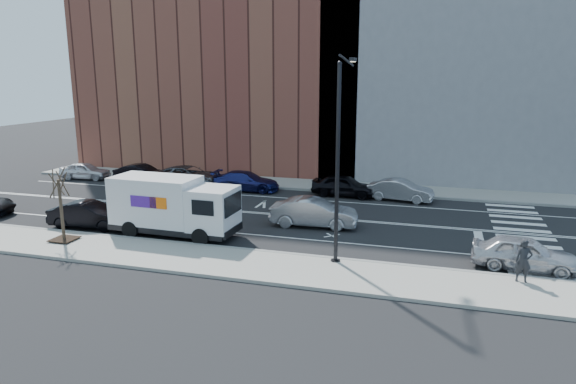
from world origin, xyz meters
The scene contains 22 objects.
ground centered at (0.00, 0.00, 0.00)m, with size 120.00×120.00×0.00m, color black.
sidewalk_near centered at (0.00, -8.80, 0.07)m, with size 44.00×3.60×0.15m, color gray.
sidewalk_far centered at (0.00, 8.80, 0.07)m, with size 44.00×3.60×0.15m, color gray.
curb_near centered at (0.00, -7.00, 0.08)m, with size 44.00×0.25×0.17m, color gray.
curb_far centered at (0.00, 7.00, 0.08)m, with size 44.00×0.25×0.17m, color gray.
crosswalk centered at (16.00, 0.00, 0.00)m, with size 3.00×14.00×0.01m, color white, non-canonical shape.
road_markings centered at (0.00, 0.00, 0.00)m, with size 40.00×8.60×0.01m, color white, non-canonical shape.
bldg_brick centered at (-8.00, 15.60, 11.00)m, with size 26.00×10.00×22.00m, color brown.
bldg_concrete centered at (12.00, 15.60, 13.00)m, with size 20.00×10.00×26.00m, color slate.
streetlight centered at (7.00, -6.91, 5.08)m, with size 0.44×4.02×9.34m.
street_tree centered at (-7.00, -8.40, 1.45)m, with size 1.20×1.20×3.75m.
fedex_van centered at (-2.20, -5.60, 1.66)m, with size 7.01×2.65×3.17m.
far_parked_a centered at (-16.80, 6.09, 0.70)m, with size 1.65×4.11×1.40m, color silver.
far_parked_b centered at (-11.40, 6.02, 0.74)m, with size 1.57×4.50×1.48m, color black.
far_parked_c centered at (-7.22, 5.95, 0.78)m, with size 2.60×5.65×1.57m, color #55575E.
far_parked_d centered at (-2.40, 5.76, 0.72)m, with size 2.03×4.99×1.45m, color navy.
far_parked_e centered at (4.95, 6.06, 0.78)m, with size 1.84×4.58×1.56m, color black.
far_parked_f centered at (8.92, 5.86, 0.73)m, with size 1.55×4.44×1.46m, color #ACACB1.
driving_sedan centered at (4.63, -1.82, 0.81)m, with size 1.72×4.93×1.62m, color #9B9CA0.
near_parked_rear_a centered at (-7.50, -5.65, 0.74)m, with size 1.57×4.52×1.49m, color black.
near_parked_front centered at (15.17, -5.69, 0.76)m, with size 1.79×4.45×1.52m, color silver.
pedestrian centered at (14.84, -7.61, 1.05)m, with size 0.66×0.43×1.80m, color black.
Camera 1 is at (11.17, -29.33, 8.48)m, focal length 32.00 mm.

